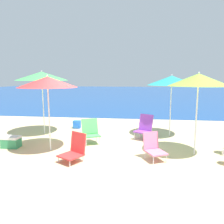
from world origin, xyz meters
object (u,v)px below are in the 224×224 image
beach_chair_green (91,131)px  cooler_box (11,142)px  beach_umbrella_red (48,82)px  beach_umbrella_green (42,76)px  backpack_blue (77,124)px  beach_umbrella_teal (172,80)px  beach_umbrella_lime (199,80)px  beach_chair_pink (153,147)px  beach_chair_purple (144,127)px  beach_chair_red (74,149)px

beach_chair_green → cooler_box: beach_chair_green is taller
beach_chair_green → beach_umbrella_red: bearing=-168.2°
beach_umbrella_green → backpack_blue: size_ratio=7.32×
beach_umbrella_teal → beach_chair_green: bearing=-154.5°
beach_chair_green → backpack_blue: (-1.04, 1.99, -0.25)m
beach_umbrella_lime → backpack_blue: bearing=146.7°
beach_chair_pink → beach_chair_green: (-1.91, 1.15, 0.08)m
beach_umbrella_red → beach_umbrella_teal: 4.19m
beach_umbrella_green → beach_chair_purple: bearing=-3.8°
beach_umbrella_red → beach_umbrella_teal: (3.65, 2.06, 0.02)m
beach_umbrella_red → beach_chair_purple: bearing=29.4°
beach_chair_purple → beach_chair_green: (-1.72, -0.73, -0.02)m
beach_chair_purple → cooler_box: (-4.00, -1.46, -0.25)m
beach_chair_red → beach_chair_green: (0.07, 1.52, 0.10)m
beach_chair_red → beach_chair_purple: beach_chair_purple is taller
beach_umbrella_red → beach_chair_green: beach_umbrella_red is taller
beach_chair_purple → beach_umbrella_red: bearing=-120.2°
beach_umbrella_teal → beach_chair_green: 3.32m
beach_umbrella_red → beach_chair_green: bearing=38.7°
beach_umbrella_teal → backpack_blue: size_ratio=6.88×
beach_chair_red → backpack_blue: bearing=136.6°
beach_chair_purple → backpack_blue: size_ratio=2.62×
backpack_blue → cooler_box: 2.99m
beach_umbrella_green → beach_chair_green: beach_umbrella_green is taller
beach_umbrella_green → beach_umbrella_lime: 5.31m
beach_chair_pink → backpack_blue: bearing=107.3°
beach_umbrella_teal → beach_chair_purple: 1.89m
beach_umbrella_lime → beach_umbrella_red: (-4.06, -0.12, -0.06)m
beach_chair_red → backpack_blue: (-0.97, 3.51, -0.15)m
beach_umbrella_lime → cooler_box: bearing=-179.6°
beach_umbrella_green → beach_umbrella_teal: size_ratio=1.06×
beach_umbrella_red → beach_chair_pink: 3.37m
beach_umbrella_lime → beach_umbrella_teal: bearing=101.9°
beach_umbrella_teal → beach_chair_purple: (-0.92, -0.53, -1.56)m
beach_chair_purple → cooler_box: 4.26m
beach_chair_pink → backpack_blue: (-2.95, 3.14, -0.17)m
beach_umbrella_teal → beach_chair_red: (-2.71, -2.77, -1.68)m
beach_chair_purple → beach_chair_green: bearing=-126.7°
beach_umbrella_lime → backpack_blue: 5.23m
beach_chair_green → beach_umbrella_green: bearing=127.1°
beach_chair_pink → cooler_box: bearing=148.4°
beach_umbrella_teal → backpack_blue: (-3.67, 0.74, -1.83)m
beach_umbrella_green → beach_umbrella_teal: bearing=3.5°
beach_chair_green → cooler_box: (-2.28, -0.73, -0.24)m
beach_chair_pink → beach_chair_green: size_ratio=0.90×
beach_umbrella_teal → beach_chair_green: beach_umbrella_teal is taller
beach_umbrella_green → beach_chair_purple: size_ratio=2.79×
beach_umbrella_green → beach_chair_red: beach_umbrella_green is taller
beach_chair_pink → beach_umbrella_red: bearing=147.5°
beach_chair_green → beach_chair_red: bearing=-119.7°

